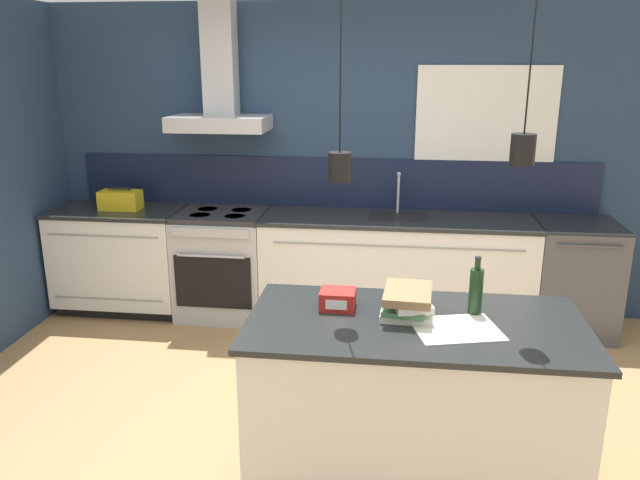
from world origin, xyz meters
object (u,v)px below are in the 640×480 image
object	(u,v)px
oven_range	(223,264)
book_stack	(407,302)
red_supply_box	(338,299)
dishwasher	(573,278)
yellow_toolbox	(120,200)
bottle_on_island	(476,290)

from	to	relation	value
oven_range	book_stack	bearing A→B (deg)	-52.28
red_supply_box	dishwasher	bearing A→B (deg)	48.50
red_supply_box	yellow_toolbox	xyz separation A→B (m)	(-2.05, 1.94, 0.03)
dishwasher	red_supply_box	bearing A→B (deg)	-131.50
oven_range	book_stack	world-z (taller)	book_stack
dishwasher	yellow_toolbox	size ratio (longest dim) A/B	2.68
dishwasher	book_stack	world-z (taller)	book_stack
oven_range	book_stack	distance (m)	2.56
oven_range	dishwasher	xyz separation A→B (m)	(2.89, 0.00, -0.00)
red_supply_box	yellow_toolbox	size ratio (longest dim) A/B	0.53
oven_range	dishwasher	bearing A→B (deg)	0.08
oven_range	yellow_toolbox	world-z (taller)	yellow_toolbox
bottle_on_island	red_supply_box	size ratio (longest dim) A/B	1.68
bottle_on_island	red_supply_box	world-z (taller)	bottle_on_island
book_stack	red_supply_box	distance (m)	0.36
red_supply_box	oven_range	bearing A→B (deg)	121.24
book_stack	yellow_toolbox	distance (m)	3.12
oven_range	red_supply_box	bearing A→B (deg)	-58.76
yellow_toolbox	oven_range	bearing A→B (deg)	-0.29
oven_range	yellow_toolbox	bearing A→B (deg)	179.71
dishwasher	bottle_on_island	xyz separation A→B (m)	(-1.02, -1.93, 0.58)
oven_range	yellow_toolbox	size ratio (longest dim) A/B	2.68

